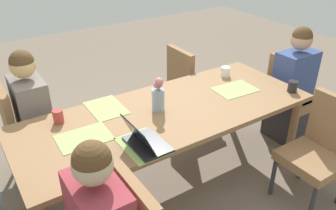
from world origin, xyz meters
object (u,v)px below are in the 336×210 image
object	(u,v)px
chair_far_left_far	(25,127)
laptop_near_left_near	(145,141)
coffee_mug_near_left	(293,86)
coffee_mug_near_right	(58,116)
person_far_left_far	(35,125)
person_head_right_left_mid	(292,92)
chair_head_right_left_mid	(289,90)
chair_far_right_mid	(189,83)
chair_near_right_far	(321,147)
flower_vase	(158,95)
coffee_mug_centre_left	(225,72)
dining_table	(168,119)

from	to	relation	value
chair_far_left_far	laptop_near_left_near	world-z (taller)	laptop_near_left_near
coffee_mug_near_left	coffee_mug_near_right	distance (m)	1.94
person_far_left_far	person_head_right_left_mid	bearing A→B (deg)	-18.27
chair_head_right_left_mid	chair_far_right_mid	size ratio (longest dim) A/B	1.00
person_far_left_far	coffee_mug_near_left	bearing A→B (deg)	-28.66
chair_far_right_mid	coffee_mug_near_right	xyz separation A→B (m)	(-1.53, -0.47, 0.31)
person_head_right_left_mid	coffee_mug_near_left	distance (m)	0.57
chair_far_right_mid	chair_near_right_far	world-z (taller)	same
person_head_right_left_mid	coffee_mug_near_right	distance (m)	2.29
coffee_mug_near_left	chair_far_right_mid	bearing A→B (deg)	106.34
person_head_right_left_mid	flower_vase	xyz separation A→B (m)	(-1.55, 0.07, 0.36)
person_head_right_left_mid	laptop_near_left_near	world-z (taller)	person_head_right_left_mid
chair_head_right_left_mid	coffee_mug_near_left	size ratio (longest dim) A/B	9.17
chair_far_left_far	person_far_left_far	xyz separation A→B (m)	(0.07, -0.06, 0.03)
chair_far_right_mid	laptop_near_left_near	size ratio (longest dim) A/B	2.81
person_head_right_left_mid	coffee_mug_centre_left	distance (m)	0.78
chair_near_right_far	flower_vase	distance (m)	1.34
coffee_mug_near_left	coffee_mug_centre_left	size ratio (longest dim) A/B	1.09
person_head_right_left_mid	chair_head_right_left_mid	bearing A→B (deg)	51.24
coffee_mug_centre_left	flower_vase	bearing A→B (deg)	-166.24
dining_table	person_head_right_left_mid	xyz separation A→B (m)	(1.49, -0.02, -0.16)
person_head_right_left_mid	chair_near_right_far	xyz separation A→B (m)	(-0.55, -0.74, -0.03)
coffee_mug_near_right	chair_far_left_far	bearing A→B (deg)	107.95
laptop_near_left_near	coffee_mug_centre_left	size ratio (longest dim) A/B	3.55
flower_vase	chair_near_right_far	bearing A→B (deg)	-38.96
chair_head_right_left_mid	person_far_left_far	world-z (taller)	person_far_left_far
dining_table	laptop_near_left_near	size ratio (longest dim) A/B	7.36
chair_head_right_left_mid	chair_near_right_far	distance (m)	1.01
chair_head_right_left_mid	chair_far_right_mid	world-z (taller)	same
chair_far_left_far	chair_near_right_far	xyz separation A→B (m)	(1.87, -1.57, 0.00)
dining_table	coffee_mug_near_left	xyz separation A→B (m)	(1.08, -0.31, 0.12)
chair_far_left_far	chair_far_right_mid	bearing A→B (deg)	-1.72
person_far_left_far	coffee_mug_near_right	xyz separation A→B (m)	(0.09, -0.46, 0.28)
coffee_mug_near_left	person_head_right_left_mid	bearing A→B (deg)	34.91
chair_far_right_mid	coffee_mug_centre_left	distance (m)	0.59
flower_vase	coffee_mug_centre_left	xyz separation A→B (m)	(0.88, 0.21, -0.09)
chair_near_right_far	coffee_mug_centre_left	size ratio (longest dim) A/B	9.99
laptop_near_left_near	coffee_mug_near_left	bearing A→B (deg)	0.37
flower_vase	person_far_left_far	bearing A→B (deg)	138.59
chair_far_left_far	coffee_mug_near_right	distance (m)	0.63
chair_head_right_left_mid	chair_far_right_mid	distance (m)	1.06
person_far_left_far	coffee_mug_near_left	world-z (taller)	person_far_left_far
chair_head_right_left_mid	flower_vase	world-z (taller)	flower_vase
person_far_left_far	chair_near_right_far	distance (m)	2.35
chair_head_right_left_mid	laptop_near_left_near	bearing A→B (deg)	-169.20
chair_near_right_far	coffee_mug_near_left	bearing A→B (deg)	72.69
flower_vase	laptop_near_left_near	world-z (taller)	flower_vase
person_head_right_left_mid	person_far_left_far	size ratio (longest dim) A/B	1.00
person_head_right_left_mid	chair_far_left_far	size ratio (longest dim) A/B	1.33
chair_far_left_far	flower_vase	world-z (taller)	flower_vase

